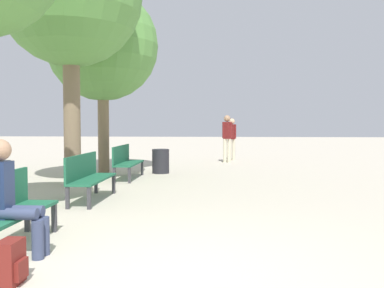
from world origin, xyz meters
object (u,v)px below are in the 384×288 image
object	(u,v)px
bench_row_2	(126,160)
pedestrian_mid	(232,136)
person_seated	(11,195)
trash_bin	(161,161)
tree_row_2	(103,46)
backpack	(11,263)
bench_row_1	(88,174)
bench_row_0	(2,207)
pedestrian_near	(227,136)

from	to	relation	value
bench_row_2	pedestrian_mid	world-z (taller)	pedestrian_mid
person_seated	trash_bin	world-z (taller)	person_seated
tree_row_2	backpack	world-z (taller)	tree_row_2
bench_row_1	bench_row_2	xyz separation A→B (m)	(0.00, 3.14, 0.00)
bench_row_0	person_seated	size ratio (longest dim) A/B	1.33
tree_row_2	trash_bin	world-z (taller)	tree_row_2
bench_row_0	tree_row_2	distance (m)	8.32
bench_row_2	backpack	size ratio (longest dim) A/B	4.23
bench_row_1	trash_bin	size ratio (longest dim) A/B	2.46
bench_row_0	backpack	bearing A→B (deg)	-58.85
backpack	pedestrian_mid	size ratio (longest dim) A/B	0.25
person_seated	pedestrian_mid	size ratio (longest dim) A/B	0.79
person_seated	pedestrian_mid	world-z (taller)	pedestrian_mid
person_seated	pedestrian_mid	distance (m)	12.56
pedestrian_mid	trash_bin	world-z (taller)	pedestrian_mid
backpack	trash_bin	bearing A→B (deg)	89.24
trash_bin	backpack	bearing A→B (deg)	-90.76
bench_row_2	backpack	xyz separation A→B (m)	(0.63, -7.30, -0.30)
tree_row_2	pedestrian_near	bearing A→B (deg)	42.69
bench_row_1	person_seated	bearing A→B (deg)	-86.03
tree_row_2	pedestrian_near	xyz separation A→B (m)	(3.66, 3.37, -2.71)
bench_row_0	pedestrian_near	size ratio (longest dim) A/B	0.99
bench_row_1	tree_row_2	distance (m)	5.60
bench_row_0	trash_bin	xyz separation A→B (m)	(0.74, 7.56, -0.15)
backpack	pedestrian_near	xyz separation A→B (m)	(2.07, 12.03, 0.80)
bench_row_2	tree_row_2	bearing A→B (deg)	125.55
bench_row_0	person_seated	bearing A→B (deg)	-45.56
bench_row_2	trash_bin	xyz separation A→B (m)	(0.74, 1.29, -0.15)
bench_row_1	pedestrian_mid	xyz separation A→B (m)	(2.89, 8.90, 0.44)
pedestrian_near	trash_bin	size ratio (longest dim) A/B	2.49
bench_row_0	bench_row_2	xyz separation A→B (m)	(0.00, 6.27, 0.00)
backpack	pedestrian_mid	bearing A→B (deg)	80.15
bench_row_0	tree_row_2	world-z (taller)	tree_row_2
bench_row_2	person_seated	bearing A→B (deg)	-87.94
bench_row_2	trash_bin	distance (m)	1.50
trash_bin	bench_row_2	bearing A→B (deg)	-119.78
bench_row_0	pedestrian_near	bearing A→B (deg)	76.22
bench_row_1	backpack	bearing A→B (deg)	-81.47
person_seated	bench_row_1	bearing A→B (deg)	93.97
person_seated	backpack	world-z (taller)	person_seated
person_seated	bench_row_2	bearing A→B (deg)	92.06
backpack	pedestrian_near	distance (m)	12.23
bench_row_2	pedestrian_near	xyz separation A→B (m)	(2.70, 4.72, 0.50)
pedestrian_mid	trash_bin	xyz separation A→B (m)	(-2.16, -4.47, -0.59)
bench_row_1	pedestrian_mid	world-z (taller)	pedestrian_mid
bench_row_0	person_seated	world-z (taller)	person_seated
tree_row_2	person_seated	distance (m)	8.51
tree_row_2	pedestrian_mid	size ratio (longest dim) A/B	3.27
bench_row_2	pedestrian_mid	size ratio (longest dim) A/B	1.06
bench_row_0	tree_row_2	bearing A→B (deg)	97.20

